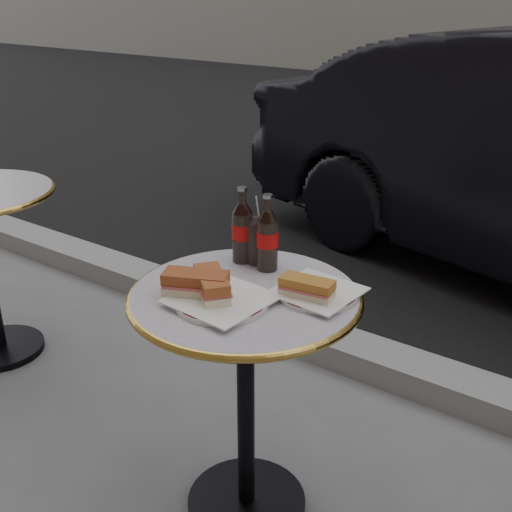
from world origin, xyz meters
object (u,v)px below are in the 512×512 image
Objects in this scene: plate_left at (222,302)px; cola_bottle_right at (268,232)px; bistro_table at (246,407)px; plate_right at (317,294)px; cola_glass at (257,241)px; cola_bottle_left at (242,225)px.

plate_left is 1.08× the size of cola_bottle_right.
plate_right reaches higher than bistro_table.
cola_bottle_right is at bearing -22.91° from cola_glass.
cola_glass is (-0.05, 0.02, -0.04)m from cola_bottle_right.
plate_left reaches higher than plate_right.
cola_bottle_right is (-0.03, 0.24, 0.10)m from plate_left.
bistro_table is 3.29× the size of cola_bottle_right.
cola_bottle_left reaches higher than plate_right.
plate_left is 0.27m from cola_bottle_right.
plate_left is 1.13× the size of plate_right.
cola_bottle_right is (0.09, -0.01, -0.00)m from cola_bottle_left.
plate_left is 1.81× the size of cola_glass.
cola_glass reaches higher than bistro_table.
bistro_table is 3.04× the size of plate_left.
cola_bottle_left is at bearing 115.52° from plate_left.
plate_right is at bearing 30.36° from bistro_table.
cola_bottle_left is 1.70× the size of cola_glass.
cola_glass is at bearing 20.81° from cola_bottle_left.
cola_bottle_left is 0.06m from cola_glass.
plate_left is at bearing -83.39° from cola_bottle_right.
cola_bottle_left is at bearing -159.19° from cola_glass.
cola_bottle_left is (-0.29, 0.07, 0.11)m from plate_right.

